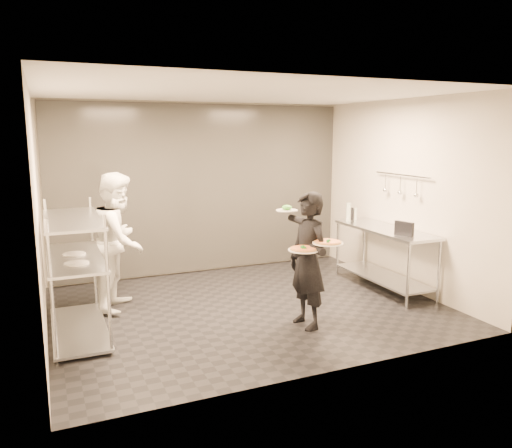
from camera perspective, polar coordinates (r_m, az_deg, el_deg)
name	(u,v)px	position (r m, az deg, el deg)	size (l,w,h in m)	color
room_shell	(219,194)	(7.53, -4.26, 3.43)	(5.00, 4.00, 2.80)	black
pass_rack	(75,269)	(6.10, -19.93, -4.88)	(0.60, 1.60, 1.50)	#BABEC2
prep_counter	(384,248)	(7.66, 14.44, -2.64)	(0.60, 1.80, 0.92)	#BABEC2
utensil_rail	(401,185)	(7.67, 16.22, 4.27)	(0.07, 1.20, 0.31)	#BABEC2
waiter	(308,260)	(5.96, 5.96, -4.17)	(0.60, 0.39, 1.63)	black
chef	(119,241)	(6.82, -15.34, -1.88)	(0.88, 0.68, 1.81)	silver
pizza_plate_near	(304,249)	(5.69, 5.48, -2.88)	(0.36, 0.36, 0.05)	silver
pizza_plate_far	(328,242)	(5.75, 8.21, -2.08)	(0.35, 0.35, 0.05)	silver
salad_plate	(287,209)	(6.09, 3.55, 1.76)	(0.27, 0.27, 0.07)	silver
pos_monitor	(404,229)	(7.08, 16.57, -0.53)	(0.06, 0.28, 0.20)	black
bottle_green	(349,212)	(8.16, 10.53, 1.41)	(0.08, 0.08, 0.28)	#98A597
bottle_clear	(355,214)	(8.24, 11.29, 1.14)	(0.06, 0.06, 0.19)	#98A597
bottle_dark	(352,214)	(8.20, 10.89, 1.15)	(0.06, 0.06, 0.20)	black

